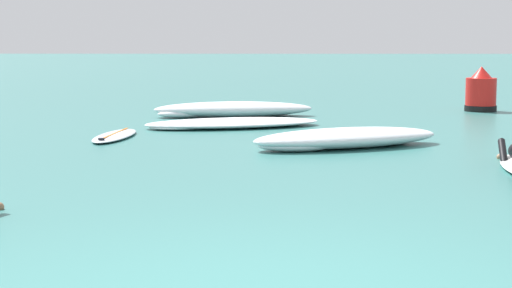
# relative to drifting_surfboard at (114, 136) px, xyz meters

# --- Properties ---
(ground_plane) EXTENTS (120.00, 120.00, 0.00)m
(ground_plane) POSITION_rel_drifting_surfboard_xyz_m (2.39, 1.76, -0.03)
(ground_plane) COLOR #387A75
(drifting_surfboard) EXTENTS (0.64, 1.92, 0.16)m
(drifting_surfboard) POSITION_rel_drifting_surfboard_xyz_m (0.00, 0.00, 0.00)
(drifting_surfboard) COLOR silver
(drifting_surfboard) RESTS_ON ground
(whitewater_front) EXTENTS (3.25, 2.02, 0.15)m
(whitewater_front) POSITION_rel_drifting_surfboard_xyz_m (1.74, 1.66, 0.03)
(whitewater_front) COLOR white
(whitewater_front) RESTS_ON ground
(whitewater_mid_left) EXTENTS (2.98, 2.05, 0.27)m
(whitewater_mid_left) POSITION_rel_drifting_surfboard_xyz_m (3.45, -1.08, 0.09)
(whitewater_mid_left) COLOR white
(whitewater_mid_left) RESTS_ON ground
(whitewater_back) EXTENTS (3.15, 1.31, 0.29)m
(whitewater_back) POSITION_rel_drifting_surfboard_xyz_m (1.68, 3.61, 0.10)
(whitewater_back) COLOR white
(whitewater_back) RESTS_ON ground
(channel_marker_buoy) EXTENTS (0.66, 0.66, 0.92)m
(channel_marker_buoy) POSITION_rel_drifting_surfboard_xyz_m (6.72, 4.94, 0.33)
(channel_marker_buoy) COLOR red
(channel_marker_buoy) RESTS_ON ground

